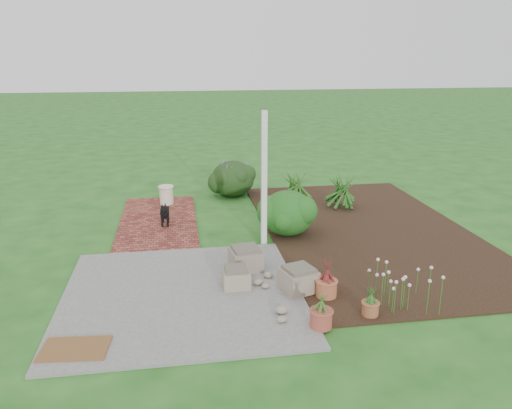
{
  "coord_description": "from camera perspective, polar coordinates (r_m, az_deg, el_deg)",
  "views": [
    {
      "loc": [
        -1.22,
        -8.54,
        3.46
      ],
      "look_at": [
        0.2,
        0.4,
        0.7
      ],
      "focal_mm": 35.0,
      "sensor_mm": 36.0,
      "label": 1
    }
  ],
  "objects": [
    {
      "name": "concrete_patio",
      "position": [
        7.61,
        -8.4,
        -10.12
      ],
      "size": [
        3.5,
        3.5,
        0.04
      ],
      "primitive_type": "cube",
      "color": "slate",
      "rests_on": "ground"
    },
    {
      "name": "stone_trough_far",
      "position": [
        8.25,
        -1.19,
        -6.29
      ],
      "size": [
        0.55,
        0.55,
        0.33
      ],
      "primitive_type": "cube",
      "rotation": [
        0.0,
        0.0,
        0.14
      ],
      "color": "#7C6A5D",
      "rests_on": "concrete_patio"
    },
    {
      "name": "purple_flowering_bush",
      "position": [
        12.53,
        -2.68,
        3.07
      ],
      "size": [
        1.22,
        1.22,
        0.91
      ],
      "primitive_type": "ellipsoid",
      "rotation": [
        0.0,
        0.0,
        -0.14
      ],
      "color": "black",
      "rests_on": "ground"
    },
    {
      "name": "terracotta_pot_small_left",
      "position": [
        7.11,
        12.93,
        -11.49
      ],
      "size": [
        0.26,
        0.26,
        0.19
      ],
      "primitive_type": "cylinder",
      "rotation": [
        0.0,
        0.0,
        -0.16
      ],
      "color": "#9A5534",
      "rests_on": "garden_bed"
    },
    {
      "name": "terracotta_pot_small_right",
      "position": [
        6.7,
        7.44,
        -12.81
      ],
      "size": [
        0.35,
        0.35,
        0.24
      ],
      "primitive_type": "cylinder",
      "rotation": [
        0.0,
        0.0,
        0.26
      ],
      "color": "#A24336",
      "rests_on": "garden_bed"
    },
    {
      "name": "ground",
      "position": [
        9.29,
        -0.83,
        -4.9
      ],
      "size": [
        80.0,
        80.0,
        0.0
      ],
      "primitive_type": "plane",
      "color": "#1F571B",
      "rests_on": "ground"
    },
    {
      "name": "agapanthus_clump_front",
      "position": [
        11.88,
        4.51,
        2.38
      ],
      "size": [
        1.26,
        1.26,
        0.9
      ],
      "primitive_type": null,
      "rotation": [
        0.0,
        0.0,
        -0.3
      ],
      "color": "#14360A",
      "rests_on": "garden_bed"
    },
    {
      "name": "brick_path",
      "position": [
        10.86,
        -11.09,
        -1.84
      ],
      "size": [
        1.6,
        3.5,
        0.04
      ],
      "primitive_type": "cube",
      "color": "maroon",
      "rests_on": "ground"
    },
    {
      "name": "garden_bed",
      "position": [
        10.36,
        12.59,
        -2.88
      ],
      "size": [
        4.0,
        7.0,
        0.03
      ],
      "primitive_type": "cube",
      "color": "black",
      "rests_on": "ground"
    },
    {
      "name": "black_dog",
      "position": [
        10.41,
        -10.39,
        -0.9
      ],
      "size": [
        0.17,
        0.54,
        0.47
      ],
      "rotation": [
        0.0,
        0.0,
        -0.04
      ],
      "color": "black",
      "rests_on": "brick_path"
    },
    {
      "name": "coir_doormat",
      "position": [
        6.62,
        -19.99,
        -15.21
      ],
      "size": [
        0.84,
        0.58,
        0.02
      ],
      "primitive_type": "cube",
      "rotation": [
        0.0,
        0.0,
        -0.09
      ],
      "color": "brown",
      "rests_on": "concrete_patio"
    },
    {
      "name": "stone_trough_mid",
      "position": [
        7.58,
        4.9,
        -8.61
      ],
      "size": [
        0.6,
        0.6,
        0.32
      ],
      "primitive_type": "cube",
      "rotation": [
        0.0,
        0.0,
        0.31
      ],
      "color": "#7D6D5C",
      "rests_on": "concrete_patio"
    },
    {
      "name": "pink_flower_patch",
      "position": [
        7.44,
        16.36,
        -8.74
      ],
      "size": [
        1.02,
        1.02,
        0.58
      ],
      "primitive_type": null,
      "rotation": [
        0.0,
        0.0,
        0.12
      ],
      "color": "#113D0F",
      "rests_on": "garden_bed"
    },
    {
      "name": "agapanthus_clump_back",
      "position": [
        11.6,
        9.73,
        1.94
      ],
      "size": [
        1.33,
        1.33,
        0.94
      ],
      "primitive_type": null,
      "rotation": [
        0.0,
        0.0,
        -0.34
      ],
      "color": "#14400E",
      "rests_on": "garden_bed"
    },
    {
      "name": "terracotta_pot_bronze",
      "position": [
        7.48,
        8.03,
        -9.44
      ],
      "size": [
        0.4,
        0.4,
        0.25
      ],
      "primitive_type": "cylinder",
      "rotation": [
        0.0,
        0.0,
        -0.39
      ],
      "color": "#B15B3B",
      "rests_on": "garden_bed"
    },
    {
      "name": "veranda_post",
      "position": [
        9.04,
        0.92,
        2.81
      ],
      "size": [
        0.1,
        0.1,
        2.5
      ],
      "primitive_type": "cube",
      "color": "white",
      "rests_on": "ground"
    },
    {
      "name": "cream_ceramic_urn",
      "position": [
        11.91,
        -10.21,
        1.06
      ],
      "size": [
        0.38,
        0.38,
        0.42
      ],
      "primitive_type": "cylinder",
      "rotation": [
        0.0,
        0.0,
        0.24
      ],
      "color": "beige",
      "rests_on": "brick_path"
    },
    {
      "name": "evergreen_shrub",
      "position": [
        9.79,
        3.64,
        -0.84
      ],
      "size": [
        1.12,
        1.12,
        0.89
      ],
      "primitive_type": "ellipsoid",
      "rotation": [
        0.0,
        0.0,
        -0.07
      ],
      "color": "#113B14",
      "rests_on": "garden_bed"
    },
    {
      "name": "stone_trough_near",
      "position": [
        7.67,
        -2.28,
        -8.41
      ],
      "size": [
        0.4,
        0.4,
        0.27
      ],
      "primitive_type": "cube",
      "rotation": [
        0.0,
        0.0,
        0.0
      ],
      "color": "#766B58",
      "rests_on": "concrete_patio"
    }
  ]
}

